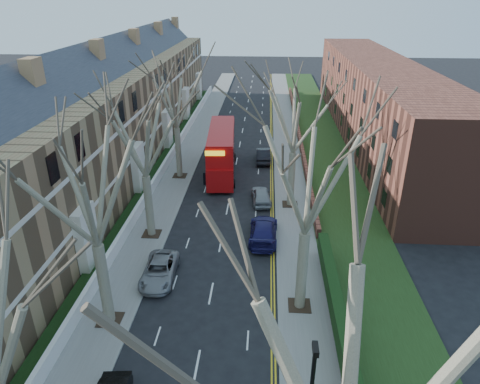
# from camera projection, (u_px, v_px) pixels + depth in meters

# --- Properties ---
(pavement_left) EXTENTS (3.00, 102.00, 0.12)m
(pavement_left) POSITION_uv_depth(u_px,v_px,m) (194.00, 143.00, 55.39)
(pavement_left) COLOR slate
(pavement_left) RESTS_ON ground
(pavement_right) EXTENTS (3.00, 102.00, 0.12)m
(pavement_right) POSITION_uv_depth(u_px,v_px,m) (287.00, 145.00, 54.71)
(pavement_right) COLOR slate
(pavement_right) RESTS_ON ground
(terrace_left) EXTENTS (9.70, 78.00, 13.60)m
(terrace_left) POSITION_uv_depth(u_px,v_px,m) (110.00, 117.00, 46.27)
(terrace_left) COLOR #9B734F
(terrace_left) RESTS_ON ground
(flats_right) EXTENTS (13.97, 54.00, 10.00)m
(flats_right) POSITION_uv_depth(u_px,v_px,m) (376.00, 101.00, 55.56)
(flats_right) COLOR brown
(flats_right) RESTS_ON ground
(wall_hedge_right) EXTENTS (0.70, 24.00, 1.80)m
(wall_hedge_right) POSITION_uv_depth(u_px,v_px,m) (350.00, 373.00, 20.78)
(wall_hedge_right) COLOR #533423
(wall_hedge_right) RESTS_ON ground
(front_wall_left) EXTENTS (0.30, 78.00, 1.00)m
(front_wall_left) POSITION_uv_depth(u_px,v_px,m) (168.00, 161.00, 48.03)
(front_wall_left) COLOR white
(front_wall_left) RESTS_ON ground
(grass_verge_right) EXTENTS (6.00, 102.00, 0.06)m
(grass_verge_right) POSITION_uv_depth(u_px,v_px,m) (322.00, 145.00, 54.41)
(grass_verge_right) COLOR #203513
(grass_verge_right) RESTS_ON ground
(tree_left_mid) EXTENTS (10.50, 10.50, 14.71)m
(tree_left_mid) POSITION_uv_depth(u_px,v_px,m) (86.00, 175.00, 21.55)
(tree_left_mid) COLOR #675D4A
(tree_left_mid) RESTS_ON ground
(tree_left_far) EXTENTS (10.15, 10.15, 14.22)m
(tree_left_far) POSITION_uv_depth(u_px,v_px,m) (141.00, 125.00, 30.70)
(tree_left_far) COLOR #675D4A
(tree_left_far) RESTS_ON ground
(tree_left_dist) EXTENTS (10.50, 10.50, 14.71)m
(tree_left_dist) POSITION_uv_depth(u_px,v_px,m) (174.00, 86.00, 41.39)
(tree_left_dist) COLOR #675D4A
(tree_left_dist) RESTS_ON ground
(tree_right_near) EXTENTS (10.85, 10.85, 15.20)m
(tree_right_near) POSITION_uv_depth(u_px,v_px,m) (362.00, 376.00, 9.94)
(tree_right_near) COLOR #675D4A
(tree_right_near) RESTS_ON ground
(tree_right_mid) EXTENTS (10.50, 10.50, 14.71)m
(tree_right_mid) POSITION_uv_depth(u_px,v_px,m) (310.00, 166.00, 22.70)
(tree_right_mid) COLOR #675D4A
(tree_right_mid) RESTS_ON ground
(tree_right_far) EXTENTS (10.15, 10.15, 14.22)m
(tree_right_far) POSITION_uv_depth(u_px,v_px,m) (295.00, 107.00, 35.46)
(tree_right_far) COLOR #675D4A
(tree_right_far) RESTS_ON ground
(double_decker_bus) EXTENTS (3.47, 11.66, 4.80)m
(double_decker_bus) POSITION_uv_depth(u_px,v_px,m) (222.00, 153.00, 45.39)
(double_decker_bus) COLOR #A90C0D
(double_decker_bus) RESTS_ON ground
(car_left_far) EXTENTS (2.29, 4.75, 1.31)m
(car_left_far) POSITION_uv_depth(u_px,v_px,m) (159.00, 271.00, 29.19)
(car_left_far) COLOR gray
(car_left_far) RESTS_ON ground
(car_right_near) EXTENTS (2.30, 5.39, 1.55)m
(car_right_near) POSITION_uv_depth(u_px,v_px,m) (263.00, 231.00, 33.80)
(car_right_near) COLOR #19164D
(car_right_near) RESTS_ON ground
(car_right_mid) EXTENTS (2.12, 4.29, 1.40)m
(car_right_mid) POSITION_uv_depth(u_px,v_px,m) (261.00, 195.00, 39.76)
(car_right_mid) COLOR gray
(car_right_mid) RESTS_ON ground
(car_right_far) EXTENTS (1.72, 4.64, 1.52)m
(car_right_far) POSITION_uv_depth(u_px,v_px,m) (263.00, 155.00, 49.34)
(car_right_far) COLOR black
(car_right_far) RESTS_ON ground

